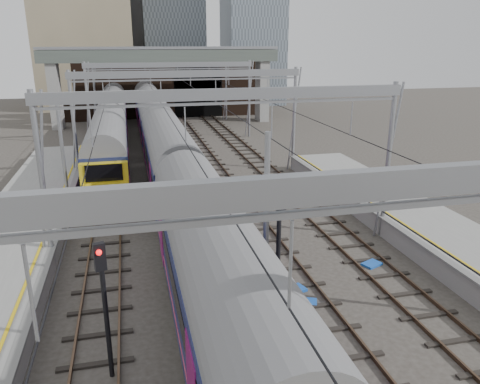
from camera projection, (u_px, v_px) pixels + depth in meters
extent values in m
plane|color=#38332D|center=(281.00, 350.00, 15.63)|extent=(160.00, 160.00, 0.00)
cube|color=slate|center=(30.00, 313.00, 15.82)|extent=(0.35, 55.00, 0.12)
cube|color=gold|center=(14.00, 314.00, 15.69)|extent=(0.12, 55.00, 0.01)
cube|color=#4C3828|center=(96.00, 212.00, 28.00)|extent=(0.08, 80.00, 0.16)
cube|color=#4C3828|center=(121.00, 210.00, 28.32)|extent=(0.08, 80.00, 0.16)
cube|color=black|center=(108.00, 212.00, 28.18)|extent=(2.40, 80.00, 0.14)
cube|color=#4C3828|center=(163.00, 207.00, 28.88)|extent=(0.08, 80.00, 0.16)
cube|color=#4C3828|center=(186.00, 205.00, 29.20)|extent=(0.08, 80.00, 0.16)
cube|color=black|center=(175.00, 207.00, 29.07)|extent=(2.40, 80.00, 0.14)
cube|color=#4C3828|center=(226.00, 202.00, 29.77)|extent=(0.08, 80.00, 0.16)
cube|color=#4C3828|center=(248.00, 200.00, 30.09)|extent=(0.08, 80.00, 0.16)
cube|color=black|center=(237.00, 202.00, 29.95)|extent=(2.40, 80.00, 0.14)
cube|color=#4C3828|center=(286.00, 197.00, 30.66)|extent=(0.08, 80.00, 0.16)
cube|color=#4C3828|center=(307.00, 196.00, 30.97)|extent=(0.08, 80.00, 0.16)
cube|color=black|center=(296.00, 197.00, 30.84)|extent=(2.40, 80.00, 0.14)
cube|color=gray|center=(407.00, 182.00, 7.74)|extent=(16.80, 0.28, 0.50)
cylinder|color=gray|center=(43.00, 184.00, 19.99)|extent=(0.24, 0.24, 8.00)
cylinder|color=gray|center=(388.00, 162.00, 23.62)|extent=(0.24, 0.24, 8.00)
cube|color=gray|center=(229.00, 94.00, 20.70)|extent=(16.80, 0.28, 0.50)
cylinder|color=gray|center=(74.00, 128.00, 32.95)|extent=(0.24, 0.24, 8.00)
cylinder|color=gray|center=(294.00, 120.00, 36.58)|extent=(0.24, 0.24, 8.00)
cube|color=gray|center=(188.00, 74.00, 33.66)|extent=(16.80, 0.28, 0.50)
cylinder|color=gray|center=(88.00, 104.00, 45.91)|extent=(0.24, 0.24, 8.00)
cylinder|color=gray|center=(249.00, 99.00, 49.54)|extent=(0.24, 0.24, 8.00)
cube|color=gray|center=(170.00, 65.00, 46.62)|extent=(16.80, 0.28, 0.50)
cylinder|color=gray|center=(95.00, 92.00, 57.02)|extent=(0.24, 0.24, 8.00)
cylinder|color=gray|center=(226.00, 89.00, 60.65)|extent=(0.24, 0.24, 8.00)
cube|color=gray|center=(161.00, 60.00, 57.73)|extent=(16.80, 0.28, 0.50)
cube|color=black|center=(100.00, 121.00, 26.50)|extent=(0.03, 80.00, 0.03)
cube|color=black|center=(171.00, 119.00, 27.38)|extent=(0.03, 80.00, 0.03)
cube|color=black|center=(237.00, 116.00, 28.27)|extent=(0.03, 80.00, 0.03)
cube|color=black|center=(300.00, 114.00, 29.15)|extent=(0.03, 80.00, 0.03)
cube|color=black|center=(175.00, 83.00, 62.82)|extent=(26.00, 2.00, 9.00)
cube|color=black|center=(198.00, 98.00, 63.13)|extent=(6.50, 0.10, 5.20)
cylinder|color=black|center=(198.00, 78.00, 62.33)|extent=(6.50, 0.10, 6.50)
cube|color=black|center=(83.00, 109.00, 60.16)|extent=(6.00, 1.50, 3.00)
cube|color=gray|center=(55.00, 93.00, 54.18)|extent=(1.20, 2.50, 8.20)
cube|color=gray|center=(262.00, 88.00, 59.72)|extent=(1.20, 2.50, 8.20)
cube|color=#4E5850|center=(162.00, 56.00, 55.69)|extent=(28.00, 3.00, 1.40)
cube|color=gray|center=(162.00, 48.00, 55.42)|extent=(28.00, 3.00, 0.30)
cube|color=tan|center=(85.00, 33.00, 71.13)|extent=(14.00, 12.00, 22.00)
cube|color=#4C5660|center=(172.00, 3.00, 78.25)|extent=(10.00, 10.00, 32.00)
cube|color=gray|center=(137.00, 46.00, 86.48)|extent=(18.00, 14.00, 18.00)
cube|color=black|center=(161.00, 159.00, 39.36)|extent=(2.26, 66.98, 0.70)
cube|color=#141345|center=(160.00, 137.00, 38.77)|extent=(2.88, 66.98, 2.57)
cylinder|color=slate|center=(159.00, 121.00, 38.37)|extent=(2.82, 66.48, 2.82)
cube|color=black|center=(159.00, 132.00, 38.64)|extent=(2.90, 65.78, 0.77)
cube|color=#BA3A5B|center=(160.00, 145.00, 38.99)|extent=(2.90, 65.98, 0.12)
cube|color=black|center=(114.00, 135.00, 49.71)|extent=(2.16, 47.96, 0.70)
cube|color=#141345|center=(113.00, 117.00, 49.14)|extent=(2.75, 47.96, 2.46)
cylinder|color=slate|center=(112.00, 106.00, 48.76)|extent=(2.70, 47.46, 2.70)
cube|color=black|center=(113.00, 114.00, 49.01)|extent=(2.77, 46.76, 0.74)
cube|color=#BA3A5B|center=(113.00, 124.00, 49.35)|extent=(2.77, 46.96, 0.12)
cube|color=gold|center=(105.00, 182.00, 26.83)|extent=(2.70, 0.60, 2.26)
cube|color=black|center=(104.00, 173.00, 26.49)|extent=(2.06, 0.08, 0.98)
cylinder|color=black|center=(106.00, 314.00, 13.74)|extent=(0.15, 0.15, 4.40)
cube|color=black|center=(100.00, 257.00, 12.98)|extent=(0.36, 0.26, 0.82)
sphere|color=red|center=(99.00, 253.00, 12.81)|extent=(0.16, 0.16, 0.16)
cylinder|color=black|center=(278.00, 260.00, 16.58)|extent=(0.16, 0.16, 4.87)
cube|color=black|center=(281.00, 205.00, 15.76)|extent=(0.40, 0.30, 0.91)
sphere|color=red|center=(283.00, 200.00, 15.59)|extent=(0.18, 0.18, 0.18)
cube|color=blue|center=(307.00, 302.00, 18.41)|extent=(0.93, 0.80, 0.09)
cube|color=blue|center=(294.00, 289.00, 19.31)|extent=(1.05, 0.87, 0.11)
cube|color=blue|center=(372.00, 264.00, 21.53)|extent=(1.02, 0.89, 0.10)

